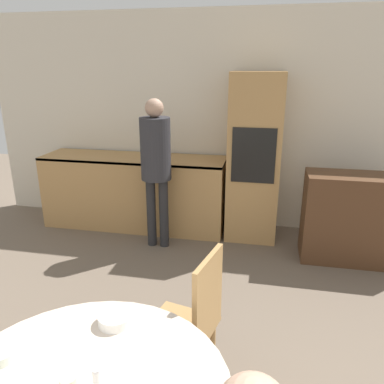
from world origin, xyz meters
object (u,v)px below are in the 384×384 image
object	(u,v)px
chair_far_right	(194,319)
person_standing	(156,158)
bowl_centre	(115,319)
oven_unit	(254,158)
sideboard	(359,219)

from	to	relation	value
chair_far_right	person_standing	world-z (taller)	person_standing
chair_far_right	bowl_centre	distance (m)	0.57
oven_unit	bowl_centre	bearing A→B (deg)	-100.90
chair_far_right	person_standing	size ratio (longest dim) A/B	0.59
oven_unit	person_standing	world-z (taller)	oven_unit
sideboard	person_standing	bearing A→B (deg)	-177.80
sideboard	chair_far_right	xyz separation A→B (m)	(-1.34, -2.01, 0.07)
oven_unit	chair_far_right	world-z (taller)	oven_unit
bowl_centre	chair_far_right	bearing A→B (deg)	51.51
sideboard	chair_far_right	distance (m)	2.42
sideboard	oven_unit	bearing A→B (deg)	158.94
sideboard	chair_far_right	world-z (taller)	chair_far_right
bowl_centre	person_standing	bearing A→B (deg)	101.66
chair_far_right	oven_unit	bearing A→B (deg)	-172.29
oven_unit	bowl_centre	size ratio (longest dim) A/B	11.44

